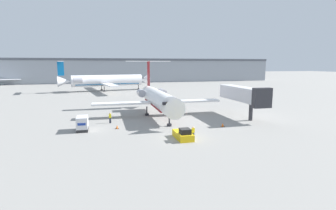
{
  "coord_description": "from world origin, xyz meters",
  "views": [
    {
      "loc": [
        -10.67,
        -33.09,
        10.08
      ],
      "look_at": [
        0.0,
        8.29,
        3.43
      ],
      "focal_mm": 28.0,
      "sensor_mm": 36.0,
      "label": 1
    }
  ],
  "objects": [
    {
      "name": "ground_plane",
      "position": [
        0.0,
        0.0,
        0.0
      ],
      "size": [
        600.0,
        600.0,
        0.0
      ],
      "primitive_type": "plane",
      "color": "gray"
    },
    {
      "name": "terminal_building",
      "position": [
        0.0,
        120.0,
        6.67
      ],
      "size": [
        180.0,
        16.8,
        13.28
      ],
      "color": "#8C939E",
      "rests_on": "ground"
    },
    {
      "name": "airplane_parked_far_left",
      "position": [
        -8.77,
        69.97,
        3.97
      ],
      "size": [
        34.64,
        36.32,
        11.18
      ],
      "color": "white",
      "rests_on": "ground"
    },
    {
      "name": "pushback_tug",
      "position": [
        -0.01,
        -0.01,
        0.58
      ],
      "size": [
        1.94,
        4.18,
        1.61
      ],
      "color": "yellow",
      "rests_on": "ground"
    },
    {
      "name": "traffic_cone_left",
      "position": [
        -8.4,
        7.96,
        0.29
      ],
      "size": [
        0.52,
        0.52,
        0.61
      ],
      "color": "black",
      "rests_on": "ground"
    },
    {
      "name": "traffic_cone_right",
      "position": [
        8.4,
        5.06,
        0.29
      ],
      "size": [
        0.56,
        0.56,
        0.62
      ],
      "color": "black",
      "rests_on": "ground"
    },
    {
      "name": "airplane_main",
      "position": [
        0.16,
        16.82,
        3.49
      ],
      "size": [
        25.25,
        24.98,
        10.89
      ],
      "color": "white",
      "rests_on": "ground"
    },
    {
      "name": "luggage_cart",
      "position": [
        -13.62,
        8.15,
        1.1
      ],
      "size": [
        1.65,
        3.15,
        2.19
      ],
      "color": "#232326",
      "rests_on": "ground"
    },
    {
      "name": "jet_bridge",
      "position": [
        15.5,
        11.17,
        4.45
      ],
      "size": [
        3.2,
        13.97,
        6.19
      ],
      "color": "#2D2D33",
      "rests_on": "ground"
    },
    {
      "name": "worker_near_tug",
      "position": [
        1.36,
        -0.21,
        0.88
      ],
      "size": [
        0.4,
        0.24,
        1.69
      ],
      "color": "#232838",
      "rests_on": "ground"
    },
    {
      "name": "worker_by_wing",
      "position": [
        -9.3,
        12.37,
        0.99
      ],
      "size": [
        0.4,
        0.26,
        1.86
      ],
      "color": "#232838",
      "rests_on": "ground"
    }
  ]
}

